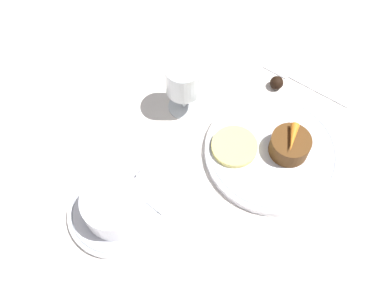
# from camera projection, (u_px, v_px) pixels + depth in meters

# --- Properties ---
(ground_plane) EXTENTS (3.00, 3.00, 0.00)m
(ground_plane) POSITION_uv_depth(u_px,v_px,m) (262.00, 142.00, 0.79)
(ground_plane) COLOR white
(dinner_plate) EXTENTS (0.23, 0.23, 0.01)m
(dinner_plate) POSITION_uv_depth(u_px,v_px,m) (272.00, 152.00, 0.77)
(dinner_plate) COLOR white
(dinner_plate) RESTS_ON ground_plane
(saucer) EXTENTS (0.15, 0.15, 0.01)m
(saucer) POSITION_uv_depth(u_px,v_px,m) (115.00, 212.00, 0.72)
(saucer) COLOR white
(saucer) RESTS_ON ground_plane
(coffee_cup) EXTENTS (0.12, 0.10, 0.05)m
(coffee_cup) POSITION_uv_depth(u_px,v_px,m) (114.00, 205.00, 0.69)
(coffee_cup) COLOR white
(coffee_cup) RESTS_ON saucer
(spoon) EXTENTS (0.02, 0.11, 0.00)m
(spoon) POSITION_uv_depth(u_px,v_px,m) (133.00, 190.00, 0.73)
(spoon) COLOR silver
(spoon) RESTS_ON saucer
(wine_glass) EXTENTS (0.06, 0.06, 0.11)m
(wine_glass) POSITION_uv_depth(u_px,v_px,m) (183.00, 82.00, 0.76)
(wine_glass) COLOR silver
(wine_glass) RESTS_ON ground_plane
(fork) EXTENTS (0.03, 0.18, 0.01)m
(fork) POSITION_uv_depth(u_px,v_px,m) (296.00, 79.00, 0.85)
(fork) COLOR silver
(fork) RESTS_ON ground_plane
(dessert_cake) EXTENTS (0.07, 0.07, 0.04)m
(dessert_cake) POSITION_uv_depth(u_px,v_px,m) (290.00, 144.00, 0.75)
(dessert_cake) COLOR #563314
(dessert_cake) RESTS_ON dinner_plate
(carrot_garnish) EXTENTS (0.05, 0.03, 0.01)m
(carrot_garnish) POSITION_uv_depth(u_px,v_px,m) (293.00, 137.00, 0.72)
(carrot_garnish) COLOR orange
(carrot_garnish) RESTS_ON dessert_cake
(pineapple_slice) EXTENTS (0.08, 0.08, 0.01)m
(pineapple_slice) POSITION_uv_depth(u_px,v_px,m) (234.00, 147.00, 0.76)
(pineapple_slice) COLOR #EFE075
(pineapple_slice) RESTS_ON dinner_plate
(chocolate_truffle) EXTENTS (0.03, 0.03, 0.03)m
(chocolate_truffle) POSITION_uv_depth(u_px,v_px,m) (277.00, 83.00, 0.83)
(chocolate_truffle) COLOR black
(chocolate_truffle) RESTS_ON ground_plane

